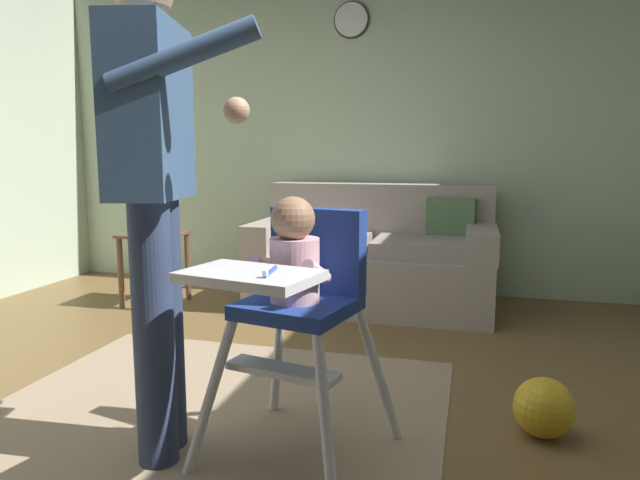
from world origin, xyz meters
The scene contains 10 objects.
ground centered at (0.00, 0.00, -0.05)m, with size 6.33×6.59×0.10m, color brown.
wall_far centered at (0.00, 2.52, 1.29)m, with size 5.53×0.06×2.57m, color #B1C8AA.
area_rug centered at (0.02, -0.24, 0.00)m, with size 1.92×2.34×0.01m, color gray.
couch centered at (0.38, 2.00, 0.33)m, with size 1.68×0.86×0.86m.
high_chair centered at (0.46, -0.14, 0.64)m, with size 0.71×0.81×0.94m.
adult_standing centered at (-0.01, -0.25, 0.96)m, with size 0.59×0.50×1.69m.
toy_ball centered at (1.33, 0.24, 0.12)m, with size 0.23×0.23×0.23m, color gold.
side_table centered at (-1.16, 1.62, 0.38)m, with size 0.40×0.40×0.52m.
sippy_cup centered at (-1.21, 1.62, 0.57)m, with size 0.07×0.07×0.10m, color #D13D33.
wall_clock centered at (0.09, 2.48, 2.09)m, with size 0.28×0.04×0.28m.
Camera 1 is at (1.04, -1.99, 1.08)m, focal length 32.10 mm.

